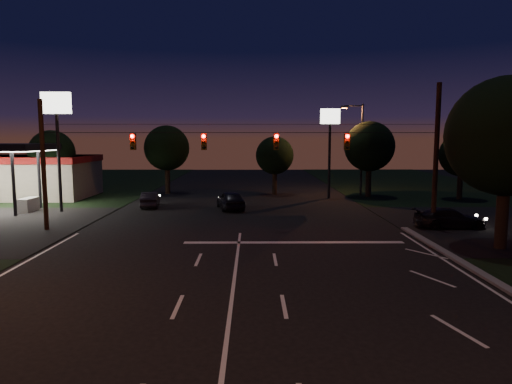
{
  "coord_description": "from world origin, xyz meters",
  "views": [
    {
      "loc": [
        0.72,
        -12.86,
        5.64
      ],
      "look_at": [
        0.92,
        9.63,
        3.0
      ],
      "focal_mm": 32.0,
      "sensor_mm": 36.0,
      "label": 1
    }
  ],
  "objects_px": {
    "car_oncoming_a": "(231,200)",
    "car_cross": "(450,218)",
    "car_oncoming_b": "(150,200)",
    "utility_pole_right": "(433,229)",
    "tree_right_near": "(506,138)"
  },
  "relations": [
    {
      "from": "car_oncoming_a",
      "to": "car_cross",
      "type": "relative_size",
      "value": 1.01
    },
    {
      "from": "car_oncoming_b",
      "to": "car_cross",
      "type": "relative_size",
      "value": 0.86
    },
    {
      "from": "car_oncoming_b",
      "to": "car_cross",
      "type": "distance_m",
      "value": 22.85
    },
    {
      "from": "utility_pole_right",
      "to": "tree_right_near",
      "type": "height_order",
      "value": "tree_right_near"
    },
    {
      "from": "car_oncoming_b",
      "to": "utility_pole_right",
      "type": "bearing_deg",
      "value": 146.68
    },
    {
      "from": "utility_pole_right",
      "to": "car_oncoming_b",
      "type": "xyz_separation_m",
      "value": [
        -19.72,
        9.6,
        0.62
      ]
    },
    {
      "from": "tree_right_near",
      "to": "car_oncoming_a",
      "type": "bearing_deg",
      "value": 137.93
    },
    {
      "from": "utility_pole_right",
      "to": "tree_right_near",
      "type": "xyz_separation_m",
      "value": [
        1.53,
        -4.83,
        5.68
      ]
    },
    {
      "from": "utility_pole_right",
      "to": "car_oncoming_a",
      "type": "relative_size",
      "value": 2.04
    },
    {
      "from": "car_cross",
      "to": "car_oncoming_b",
      "type": "bearing_deg",
      "value": 65.95
    },
    {
      "from": "car_oncoming_a",
      "to": "car_oncoming_b",
      "type": "height_order",
      "value": "car_oncoming_a"
    },
    {
      "from": "utility_pole_right",
      "to": "car_oncoming_b",
      "type": "distance_m",
      "value": 21.94
    },
    {
      "from": "utility_pole_right",
      "to": "car_oncoming_a",
      "type": "xyz_separation_m",
      "value": [
        -13.0,
        8.28,
        0.75
      ]
    },
    {
      "from": "car_oncoming_a",
      "to": "car_oncoming_b",
      "type": "relative_size",
      "value": 1.17
    },
    {
      "from": "tree_right_near",
      "to": "car_cross",
      "type": "bearing_deg",
      "value": 93.44
    }
  ]
}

